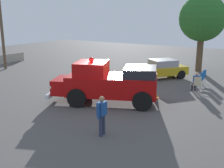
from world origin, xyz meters
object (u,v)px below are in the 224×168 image
(classic_hot_rod, at_px, (159,69))
(oak_tree_right, at_px, (202,19))
(spectator_seated, at_px, (196,81))
(traffic_cone, at_px, (155,93))
(vintage_fire_truck, at_px, (108,82))
(lawn_chair_spare, at_px, (203,76))
(spectator_standing, at_px, (102,113))
(lawn_chair_near_truck, at_px, (197,83))
(lawn_chair_by_car, at_px, (200,78))
(utility_pole, at_px, (1,25))

(classic_hot_rod, height_order, oak_tree_right, oak_tree_right)
(spectator_seated, xyz_separation_m, traffic_cone, (-2.86, 1.59, -0.39))
(vintage_fire_truck, height_order, classic_hot_rod, vintage_fire_truck)
(lawn_chair_spare, distance_m, spectator_seated, 2.36)
(classic_hot_rod, xyz_separation_m, traffic_cone, (-5.15, -1.91, -0.44))
(spectator_standing, height_order, traffic_cone, spectator_standing)
(vintage_fire_truck, relative_size, classic_hot_rod, 1.38)
(classic_hot_rod, height_order, lawn_chair_near_truck, classic_hot_rod)
(vintage_fire_truck, bearing_deg, lawn_chair_by_car, -28.06)
(lawn_chair_by_car, bearing_deg, lawn_chair_spare, 5.36)
(spectator_seated, xyz_separation_m, spectator_standing, (-8.75, 1.39, 0.27))
(lawn_chair_spare, bearing_deg, utility_pole, 103.33)
(lawn_chair_near_truck, bearing_deg, vintage_fire_truck, 144.08)
(lawn_chair_near_truck, relative_size, traffic_cone, 1.61)
(lawn_chair_spare, bearing_deg, oak_tree_right, 18.25)
(lawn_chair_near_truck, relative_size, lawn_chair_spare, 1.00)
(spectator_standing, bearing_deg, classic_hot_rod, 10.84)
(lawn_chair_near_truck, xyz_separation_m, lawn_chair_spare, (2.45, 0.23, 0.00))
(classic_hot_rod, bearing_deg, utility_pole, 106.24)
(spectator_standing, bearing_deg, vintage_fire_truck, 29.84)
(vintage_fire_truck, distance_m, spectator_standing, 4.26)
(classic_hot_rod, distance_m, lawn_chair_spare, 3.36)
(utility_pole, relative_size, traffic_cone, 12.00)
(vintage_fire_truck, height_order, utility_pole, utility_pole)
(lawn_chair_by_car, xyz_separation_m, spectator_seated, (-1.41, -0.06, 0.11))
(lawn_chair_near_truck, bearing_deg, traffic_cone, 148.71)
(lawn_chair_spare, xyz_separation_m, oak_tree_right, (4.40, 1.45, 3.97))
(classic_hot_rod, relative_size, lawn_chair_by_car, 4.49)
(spectator_standing, bearing_deg, spectator_seated, -9.02)
(lawn_chair_by_car, height_order, spectator_seated, spectator_seated)
(lawn_chair_near_truck, height_order, lawn_chair_by_car, same)
(vintage_fire_truck, height_order, spectator_standing, vintage_fire_truck)
(vintage_fire_truck, bearing_deg, lawn_chair_spare, -24.42)
(traffic_cone, bearing_deg, lawn_chair_near_truck, -31.29)
(lawn_chair_by_car, bearing_deg, oak_tree_right, 16.09)
(lawn_chair_spare, xyz_separation_m, spectator_standing, (-11.10, 1.24, 0.37))
(lawn_chair_near_truck, height_order, spectator_seated, spectator_seated)
(lawn_chair_by_car, relative_size, traffic_cone, 1.61)
(lawn_chair_spare, relative_size, traffic_cone, 1.61)
(classic_hot_rod, xyz_separation_m, oak_tree_right, (4.46, -1.91, 3.81))
(lawn_chair_by_car, height_order, utility_pole, utility_pole)
(vintage_fire_truck, relative_size, spectator_standing, 3.78)
(lawn_chair_by_car, xyz_separation_m, utility_pole, (-3.08, 17.05, 3.37))
(lawn_chair_spare, height_order, oak_tree_right, oak_tree_right)
(traffic_cone, bearing_deg, lawn_chair_spare, -15.53)
(oak_tree_right, bearing_deg, spectator_seated, -166.69)
(lawn_chair_by_car, bearing_deg, vintage_fire_truck, 151.94)
(spectator_seated, height_order, utility_pole, utility_pole)
(classic_hot_rod, xyz_separation_m, lawn_chair_by_car, (-0.88, -3.45, -0.16))
(traffic_cone, bearing_deg, classic_hot_rod, 20.35)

